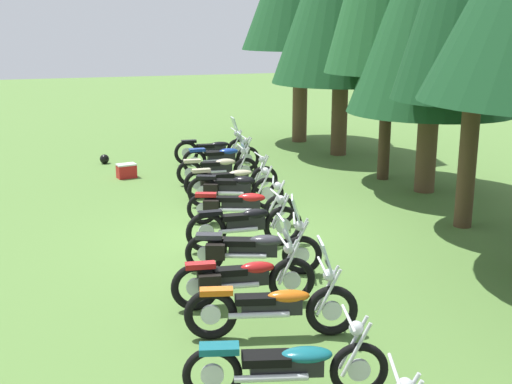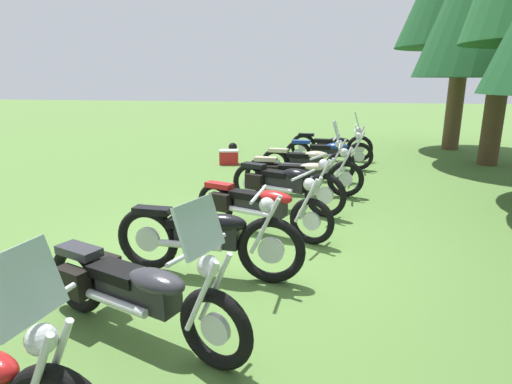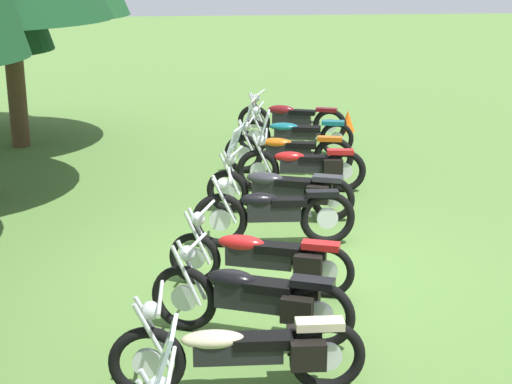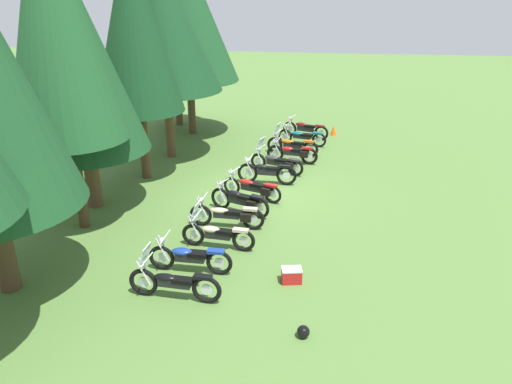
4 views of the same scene
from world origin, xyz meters
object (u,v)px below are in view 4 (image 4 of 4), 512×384
at_px(motorcycle_0, 173,282).
at_px(motorcycle_4, 240,200).
at_px(motorcycle_10, 302,136).
at_px(traffic_cone, 334,130).
at_px(motorcycle_1, 190,257).
at_px(motorcycle_9, 292,145).
at_px(pine_tree_4, 133,27).
at_px(pine_tree_6, 187,16).
at_px(motorcycle_2, 217,234).
at_px(motorcycle_5, 253,187).
at_px(motorcycle_6, 266,172).
at_px(pine_tree_2, 54,17).
at_px(pine_tree_5, 163,29).
at_px(motorcycle_11, 305,129).
at_px(pine_tree_3, 76,62).
at_px(motorcycle_8, 293,153).
at_px(dropped_helmet, 303,332).
at_px(picnic_cooler, 292,275).
at_px(motorcycle_3, 228,215).
at_px(motorcycle_7, 277,162).
at_px(pine_tree_7, 174,32).

bearing_deg(motorcycle_0, motorcycle_4, -95.30).
relative_size(motorcycle_10, traffic_cone, 4.74).
xyz_separation_m(motorcycle_0, motorcycle_1, (1.22, -0.07, -0.01)).
bearing_deg(motorcycle_0, motorcycle_9, -96.44).
distance_m(motorcycle_0, pine_tree_4, 9.84).
bearing_deg(pine_tree_6, motorcycle_2, -162.04).
bearing_deg(motorcycle_10, pine_tree_6, 1.66).
bearing_deg(pine_tree_6, motorcycle_5, -151.61).
height_order(motorcycle_0, motorcycle_6, motorcycle_0).
distance_m(motorcycle_6, traffic_cone, 7.40).
xyz_separation_m(motorcycle_2, pine_tree_2, (0.79, 4.37, 5.71)).
bearing_deg(pine_tree_5, motorcycle_1, -160.30).
distance_m(motorcycle_1, pine_tree_2, 7.25).
distance_m(motorcycle_6, pine_tree_2, 8.81).
relative_size(motorcycle_2, motorcycle_11, 0.95).
distance_m(pine_tree_3, pine_tree_5, 5.56).
relative_size(motorcycle_2, pine_tree_2, 0.23).
xyz_separation_m(motorcycle_6, motorcycle_8, (2.49, -0.81, -0.01)).
bearing_deg(motorcycle_8, motorcycle_2, 85.39).
xyz_separation_m(motorcycle_10, dropped_helmet, (-13.69, -0.75, -0.29)).
distance_m(motorcycle_0, picnic_cooler, 2.95).
bearing_deg(pine_tree_3, motorcycle_9, -44.40).
bearing_deg(motorcycle_8, motorcycle_3, 83.65).
relative_size(motorcycle_7, pine_tree_5, 0.29).
distance_m(motorcycle_1, motorcycle_5, 5.02).
xyz_separation_m(motorcycle_0, motorcycle_5, (6.15, -1.02, -0.02)).
bearing_deg(motorcycle_0, pine_tree_7, -70.73).
distance_m(pine_tree_3, picnic_cooler, 9.13).
bearing_deg(pine_tree_6, motorcycle_8, -125.53).
height_order(motorcycle_6, traffic_cone, motorcycle_6).
xyz_separation_m(motorcycle_9, picnic_cooler, (-10.11, -0.72, -0.26)).
distance_m(motorcycle_1, pine_tree_7, 15.52).
relative_size(motorcycle_9, pine_tree_7, 0.30).
height_order(motorcycle_5, motorcycle_8, motorcycle_8).
distance_m(pine_tree_6, pine_tree_7, 2.09).
distance_m(motorcycle_7, pine_tree_6, 8.63).
relative_size(motorcycle_6, motorcycle_9, 0.97).
bearing_deg(motorcycle_5, pine_tree_3, 33.76).
xyz_separation_m(motorcycle_9, dropped_helmet, (-12.20, -1.11, -0.31)).
relative_size(motorcycle_5, pine_tree_2, 0.23).
distance_m(motorcycle_8, pine_tree_7, 9.40).
bearing_deg(motorcycle_10, motorcycle_5, 92.40).
height_order(pine_tree_4, pine_tree_6, pine_tree_4).
bearing_deg(motorcycle_7, motorcycle_2, 100.16).
height_order(motorcycle_9, picnic_cooler, motorcycle_9).
relative_size(motorcycle_0, motorcycle_5, 1.06).
bearing_deg(motorcycle_1, motorcycle_2, -106.71).
height_order(motorcycle_7, traffic_cone, motorcycle_7).
bearing_deg(pine_tree_6, motorcycle_10, -102.37).
height_order(motorcycle_2, motorcycle_9, motorcycle_9).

